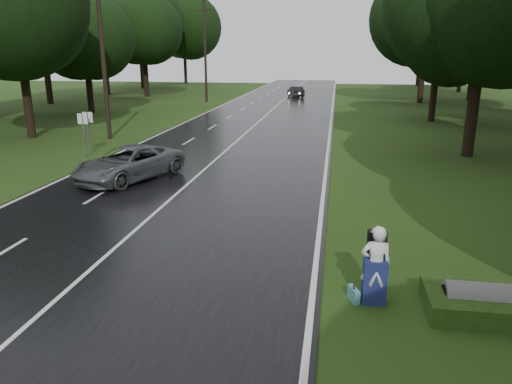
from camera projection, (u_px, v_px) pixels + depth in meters
ground at (58, 300)px, 11.05m from camera, size 160.00×160.00×0.00m
road at (235, 143)px, 29.98m from camera, size 12.00×140.00×0.04m
lane_center at (235, 143)px, 29.98m from camera, size 0.12×140.00×0.01m
grey_car at (129, 163)px, 21.19m from camera, size 4.29×5.79×1.46m
far_car at (296, 92)px, 60.17m from camera, size 2.53×4.16×1.30m
hitchhiker at (375, 267)px, 10.73m from camera, size 0.70×0.64×1.86m
suitcase at (354, 294)px, 10.99m from camera, size 0.29×0.47×0.32m
culvert at (476, 312)px, 10.55m from camera, size 1.41×0.70×0.70m
utility_pole_mid at (110, 139)px, 31.63m from camera, size 1.80×0.28×10.02m
utility_pole_far at (207, 102)px, 54.83m from camera, size 1.80×0.28×10.99m
road_sign_a at (86, 157)px, 26.15m from camera, size 0.56×0.10×2.35m
road_sign_b at (91, 155)px, 26.68m from camera, size 0.57×0.10×2.37m
tree_left_d at (32, 137)px, 32.02m from camera, size 9.33×9.33×14.57m
tree_left_e at (92, 113)px, 44.73m from camera, size 7.51×7.51×11.73m
tree_left_f at (147, 96)px, 61.34m from camera, size 9.42×9.42×14.72m
tree_right_d at (467, 156)px, 26.33m from camera, size 9.36×9.36×14.62m
tree_right_e at (431, 121)px, 39.47m from camera, size 7.34×7.34×11.47m
tree_right_f at (419, 103)px, 53.63m from camera, size 9.82×9.82×15.34m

